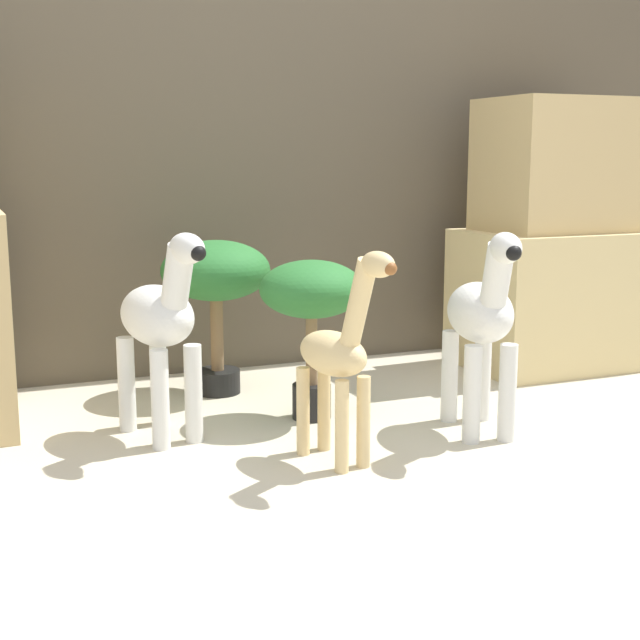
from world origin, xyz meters
The scene contains 8 objects.
ground_plane centered at (0.00, 0.00, 0.00)m, with size 14.00×14.00×0.00m, color beige.
wall_back centered at (0.00, 1.57, 1.10)m, with size 6.40×0.08×2.20m.
rock_pillar_right centered at (1.32, 1.08, 0.50)m, with size 0.83×0.54×1.12m.
zebra_right centered at (0.48, 0.38, 0.37)m, with size 0.27×0.47×0.67m.
zebra_left centered at (-0.48, 0.72, 0.37)m, with size 0.27×0.47×0.67m.
giraffe_figurine centered at (-0.06, 0.29, 0.32)m, with size 0.19×0.41×0.64m.
potted_palm_front centered at (-0.17, 1.18, 0.44)m, with size 0.41×0.41×0.58m.
potted_palm_back centered at (0.04, 0.74, 0.41)m, with size 0.35×0.35×0.54m.
Camera 1 is at (-1.06, -1.99, 0.89)m, focal length 50.00 mm.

